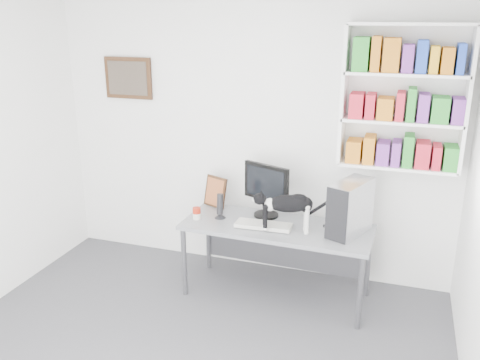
# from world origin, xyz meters

# --- Properties ---
(room) EXTENTS (4.01, 4.01, 2.70)m
(room) POSITION_xyz_m (0.00, 0.00, 1.35)
(room) COLOR #4A4A4E
(room) RESTS_ON ground
(bookshelf) EXTENTS (1.03, 0.28, 1.24)m
(bookshelf) POSITION_xyz_m (1.40, 1.85, 1.85)
(bookshelf) COLOR white
(bookshelf) RESTS_ON room
(wall_art) EXTENTS (0.52, 0.04, 0.42)m
(wall_art) POSITION_xyz_m (-1.30, 1.97, 1.90)
(wall_art) COLOR #4E3119
(wall_art) RESTS_ON room
(desk) EXTENTS (1.72, 0.72, 0.71)m
(desk) POSITION_xyz_m (0.42, 1.45, 0.35)
(desk) COLOR gray
(desk) RESTS_ON room
(monitor) EXTENTS (0.54, 0.40, 0.52)m
(monitor) POSITION_xyz_m (0.27, 1.64, 0.97)
(monitor) COLOR black
(monitor) RESTS_ON desk
(keyboard) EXTENTS (0.51, 0.21, 0.04)m
(keyboard) POSITION_xyz_m (0.32, 1.38, 0.73)
(keyboard) COLOR beige
(keyboard) RESTS_ON desk
(pc_tower) EXTENTS (0.37, 0.52, 0.47)m
(pc_tower) POSITION_xyz_m (1.06, 1.48, 0.95)
(pc_tower) COLOR silver
(pc_tower) RESTS_ON desk
(speaker) EXTENTS (0.12, 0.12, 0.24)m
(speaker) POSITION_xyz_m (-0.12, 1.46, 0.83)
(speaker) COLOR black
(speaker) RESTS_ON desk
(leaning_print) EXTENTS (0.27, 0.19, 0.31)m
(leaning_print) POSITION_xyz_m (-0.27, 1.73, 0.87)
(leaning_print) COLOR #4E3119
(leaning_print) RESTS_ON desk
(soup_can) EXTENTS (0.09, 0.09, 0.11)m
(soup_can) POSITION_xyz_m (-0.32, 1.37, 0.76)
(soup_can) COLOR #AD210E
(soup_can) RESTS_ON desk
(cat) EXTENTS (0.60, 0.33, 0.36)m
(cat) POSITION_xyz_m (0.54, 1.34, 0.89)
(cat) COLOR black
(cat) RESTS_ON desk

